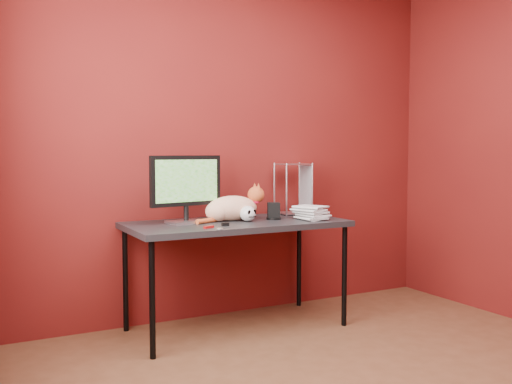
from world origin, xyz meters
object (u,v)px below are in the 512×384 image
monitor (186,185)px  cat (233,208)px  speaker (274,212)px  book_stack (302,142)px  desk (236,229)px  skull_mug (248,213)px

monitor → cat: monitor is taller
speaker → book_stack: size_ratio=0.11×
desk → speaker: 0.31m
skull_mug → book_stack: (0.38, -0.10, 0.49)m
speaker → book_stack: 0.53m
cat → book_stack: book_stack is taller
skull_mug → speaker: speaker is taller
cat → skull_mug: size_ratio=4.80×
cat → skull_mug: 0.13m
desk → monitor: 0.46m
skull_mug → book_stack: bearing=-24.8°
book_stack → speaker: bearing=140.6°
desk → skull_mug: size_ratio=13.10×
monitor → book_stack: 0.86m
cat → speaker: bearing=-13.1°
desk → book_stack: (0.44, -0.14, 0.60)m
book_stack → monitor: bearing=164.6°
speaker → book_stack: book_stack is taller
skull_mug → book_stack: book_stack is taller
desk → monitor: monitor is taller
desk → monitor: bearing=167.9°
monitor → skull_mug: bearing=-25.4°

